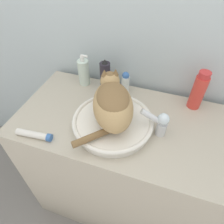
{
  "coord_description": "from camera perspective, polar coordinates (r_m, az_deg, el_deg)",
  "views": [
    {
      "loc": [
        0.14,
        -0.36,
        1.55
      ],
      "look_at": [
        -0.05,
        0.2,
        0.97
      ],
      "focal_mm": 32.0,
      "sensor_mm": 36.0,
      "label": 1
    }
  ],
  "objects": [
    {
      "name": "soap_pump_bottle",
      "position": [
        1.13,
        -8.06,
        11.21
      ],
      "size": [
        0.06,
        0.06,
        0.18
      ],
      "color": "silver",
      "rests_on": "vanity_counter"
    },
    {
      "name": "vanity_counter",
      "position": [
        1.29,
        3.06,
        -15.72
      ],
      "size": [
        1.05,
        0.53,
        0.87
      ],
      "color": "#B2A893",
      "rests_on": "ground_plane"
    },
    {
      "name": "cat",
      "position": [
        0.82,
        0.1,
        2.74
      ],
      "size": [
        0.26,
        0.36,
        0.18
      ],
      "rotation": [
        0.0,
        0.0,
        2.01
      ],
      "color": "tan",
      "rests_on": "sink_basin"
    },
    {
      "name": "shampoo_bottle_tall",
      "position": [
        1.03,
        23.48,
        5.57
      ],
      "size": [
        0.06,
        0.06,
        0.2
      ],
      "color": "#DB3D33",
      "rests_on": "vanity_counter"
    },
    {
      "name": "wall_back",
      "position": [
        1.02,
        10.5,
        23.7
      ],
      "size": [
        8.0,
        0.05,
        2.4
      ],
      "color": "silver",
      "rests_on": "ground_plane"
    },
    {
      "name": "faucet",
      "position": [
        0.86,
        13.64,
        -2.99
      ],
      "size": [
        0.13,
        0.05,
        0.13
      ],
      "rotation": [
        0.0,
        0.0,
        -3.01
      ],
      "color": "silver",
      "rests_on": "vanity_counter"
    },
    {
      "name": "cream_tube",
      "position": [
        0.92,
        -21.26,
        -6.08
      ],
      "size": [
        0.16,
        0.05,
        0.03
      ],
      "rotation": [
        0.0,
        0.0,
        0.1
      ],
      "color": "silver",
      "rests_on": "vanity_counter"
    },
    {
      "name": "sink_basin",
      "position": [
        0.89,
        0.22,
        -2.91
      ],
      "size": [
        0.36,
        0.36,
        0.05
      ],
      "color": "white",
      "rests_on": "vanity_counter"
    },
    {
      "name": "deodorant_stick",
      "position": [
        1.06,
        3.83,
        8.45
      ],
      "size": [
        0.04,
        0.04,
        0.12
      ],
      "color": "silver",
      "rests_on": "vanity_counter"
    },
    {
      "name": "hairspray_can_black",
      "position": [
        1.08,
        -1.98,
        10.43
      ],
      "size": [
        0.06,
        0.06,
        0.18
      ],
      "color": "#28232D",
      "rests_on": "vanity_counter"
    }
  ]
}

